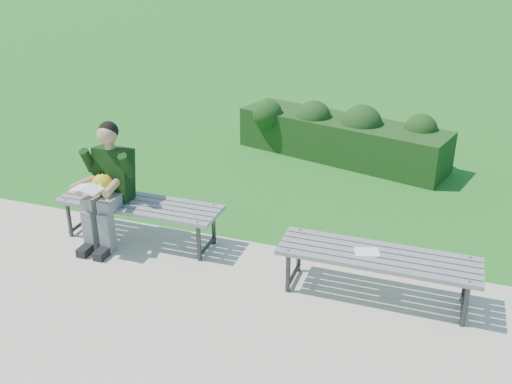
% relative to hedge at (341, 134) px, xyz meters
% --- Properties ---
extents(ground, '(80.00, 80.00, 0.00)m').
position_rel_hedge_xyz_m(ground, '(-0.57, -2.90, -0.37)').
color(ground, '#246D20').
rests_on(ground, ground).
extents(walkway, '(30.00, 3.50, 0.02)m').
position_rel_hedge_xyz_m(walkway, '(-0.57, -4.65, -0.36)').
color(walkway, beige).
rests_on(walkway, ground).
extents(hedge, '(3.26, 1.61, 0.87)m').
position_rel_hedge_xyz_m(hedge, '(0.00, 0.00, 0.00)').
color(hedge, '#113E14').
rests_on(hedge, ground).
extents(bench_left, '(1.80, 0.50, 0.46)m').
position_rel_hedge_xyz_m(bench_left, '(-1.53, -3.25, 0.04)').
color(bench_left, gray).
rests_on(bench_left, walkway).
extents(bench_right, '(1.80, 0.50, 0.46)m').
position_rel_hedge_xyz_m(bench_right, '(1.04, -3.49, 0.04)').
color(bench_right, gray).
rests_on(bench_right, walkway).
extents(seated_boy, '(0.56, 0.76, 1.31)m').
position_rel_hedge_xyz_m(seated_boy, '(-1.83, -3.34, 0.34)').
color(seated_boy, gray).
rests_on(seated_boy, walkway).
extents(paper_sheet, '(0.26, 0.22, 0.01)m').
position_rel_hedge_xyz_m(paper_sheet, '(0.94, -3.49, 0.10)').
color(paper_sheet, white).
rests_on(paper_sheet, bench_right).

